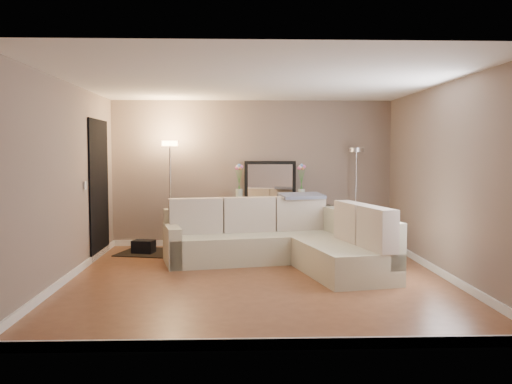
{
  "coord_description": "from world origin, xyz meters",
  "views": [
    {
      "loc": [
        -0.3,
        -7.47,
        1.68
      ],
      "look_at": [
        0.0,
        0.8,
        1.1
      ],
      "focal_mm": 40.0,
      "sensor_mm": 36.0,
      "label": 1
    }
  ],
  "objects_px": {
    "sectional_sofa": "(286,241)",
    "floor_lamp_lit": "(170,173)",
    "floor_lamp_unlit": "(356,177)",
    "console_table": "(266,222)"
  },
  "relations": [
    {
      "from": "sectional_sofa",
      "to": "floor_lamp_lit",
      "type": "relative_size",
      "value": 1.74
    },
    {
      "from": "sectional_sofa",
      "to": "floor_lamp_unlit",
      "type": "bearing_deg",
      "value": 48.32
    },
    {
      "from": "console_table",
      "to": "floor_lamp_lit",
      "type": "bearing_deg",
      "value": -173.68
    },
    {
      "from": "console_table",
      "to": "sectional_sofa",
      "type": "bearing_deg",
      "value": -82.06
    },
    {
      "from": "sectional_sofa",
      "to": "floor_lamp_lit",
      "type": "bearing_deg",
      "value": 143.59
    },
    {
      "from": "console_table",
      "to": "floor_lamp_unlit",
      "type": "relative_size",
      "value": 0.74
    },
    {
      "from": "floor_lamp_lit",
      "to": "floor_lamp_unlit",
      "type": "xyz_separation_m",
      "value": [
        3.24,
        0.17,
        -0.08
      ]
    },
    {
      "from": "floor_lamp_unlit",
      "to": "floor_lamp_lit",
      "type": "bearing_deg",
      "value": -177.0
    },
    {
      "from": "sectional_sofa",
      "to": "floor_lamp_unlit",
      "type": "relative_size",
      "value": 1.85
    },
    {
      "from": "sectional_sofa",
      "to": "floor_lamp_lit",
      "type": "height_order",
      "value": "floor_lamp_lit"
    }
  ]
}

